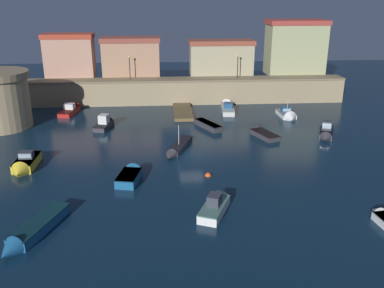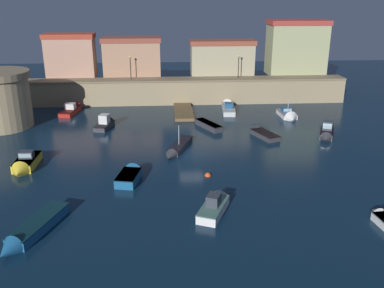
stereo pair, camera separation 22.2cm
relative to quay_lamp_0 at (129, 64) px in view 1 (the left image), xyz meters
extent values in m
plane|color=#0C2338|center=(7.66, -21.88, -6.07)|extent=(122.46, 122.46, 0.00)
cube|color=#9E8966|center=(7.66, 0.00, -4.31)|extent=(49.19, 2.93, 3.52)
cube|color=#817053|center=(7.66, 0.00, -2.43)|extent=(49.19, 3.23, 0.24)
cube|color=tan|center=(-9.23, 3.13, 0.41)|extent=(7.26, 3.33, 5.93)
cube|color=#B53F2A|center=(-9.23, 3.13, 3.73)|extent=(7.55, 3.46, 0.70)
cube|color=tan|center=(0.06, 3.52, 0.10)|extent=(8.68, 4.11, 5.30)
cube|color=brown|center=(0.06, 3.52, 3.10)|extent=(9.02, 4.28, 0.70)
cube|color=tan|center=(14.03, 3.26, -0.15)|extent=(9.70, 3.60, 4.79)
cube|color=brown|center=(14.03, 3.26, 2.59)|extent=(10.09, 3.74, 0.70)
cube|color=tan|center=(25.89, 3.89, 1.31)|extent=(8.86, 4.85, 7.71)
cube|color=#AA3C34|center=(25.89, 3.89, 5.51)|extent=(9.21, 5.05, 0.70)
cube|color=brown|center=(7.52, -5.65, -5.87)|extent=(2.56, 8.37, 0.40)
cylinder|color=#4A3B24|center=(8.67, -3.56, -5.72)|extent=(0.20, 0.20, 0.70)
cylinder|color=#4A3B24|center=(8.67, -7.74, -5.72)|extent=(0.20, 0.20, 0.70)
cylinder|color=black|center=(0.00, 0.00, -0.73)|extent=(0.12, 0.12, 3.17)
sphere|color=#F9D172|center=(0.00, 0.00, 1.01)|extent=(0.32, 0.32, 0.32)
cylinder|color=black|center=(16.08, 0.00, -0.74)|extent=(0.12, 0.12, 3.14)
sphere|color=#F9D172|center=(16.08, 0.00, 0.98)|extent=(0.32, 0.32, 0.32)
cube|color=#333338|center=(-2.66, -12.03, -5.76)|extent=(2.29, 3.84, 0.61)
cone|color=#333338|center=(-2.12, -9.85, -5.76)|extent=(1.60, 1.31, 1.40)
cube|color=black|center=(-2.66, -12.03, -5.50)|extent=(2.33, 3.91, 0.08)
cube|color=silver|center=(-2.60, -11.80, -4.91)|extent=(1.35, 1.45, 1.09)
cube|color=#99B7C6|center=(-2.45, -11.20, -4.86)|extent=(0.97, 0.29, 0.66)
cone|color=white|center=(20.80, -35.39, -5.74)|extent=(1.24, 1.01, 1.16)
cube|color=silver|center=(13.93, -5.28, -5.69)|extent=(2.11, 5.78, 0.75)
cone|color=silver|center=(14.24, -1.82, -5.69)|extent=(1.65, 1.53, 1.53)
cube|color=#4B7B70|center=(13.93, -5.28, -5.36)|extent=(2.15, 5.89, 0.08)
cube|color=navy|center=(13.87, -5.96, -4.98)|extent=(1.18, 1.39, 0.66)
cube|color=gold|center=(-8.59, -23.68, -5.65)|extent=(1.83, 4.06, 0.84)
cone|color=gold|center=(-8.59, -26.22, -5.65)|extent=(1.73, 1.14, 1.73)
cube|color=#506716|center=(-8.59, -23.68, -5.27)|extent=(1.87, 4.14, 0.08)
cube|color=#333842|center=(-8.59, -23.62, -4.89)|extent=(1.31, 0.91, 0.68)
cube|color=#99B7C6|center=(-8.59, -24.07, -4.86)|extent=(1.18, 0.06, 0.41)
cube|color=white|center=(8.53, -34.26, -5.69)|extent=(2.94, 4.21, 0.75)
cone|color=white|center=(9.50, -31.99, -5.69)|extent=(1.76, 1.58, 1.44)
cube|color=slate|center=(8.53, -34.26, -5.35)|extent=(3.00, 4.30, 0.08)
cube|color=#333842|center=(8.55, -34.22, -4.89)|extent=(1.33, 1.47, 0.84)
cube|color=#99B7C6|center=(8.79, -33.66, -4.85)|extent=(0.79, 0.38, 0.50)
cube|color=#195689|center=(-4.20, -35.63, -5.69)|extent=(3.31, 5.87, 0.76)
cone|color=#195689|center=(-5.34, -38.93, -5.69)|extent=(1.85, 1.80, 1.47)
cube|color=#0C2E37|center=(-4.20, -35.63, -5.35)|extent=(3.38, 5.99, 0.08)
cube|color=#333338|center=(6.53, -19.65, -5.79)|extent=(3.02, 5.53, 0.56)
cone|color=#333338|center=(5.38, -22.81, -5.79)|extent=(1.59, 1.72, 1.18)
cube|color=black|center=(6.53, -19.65, -5.55)|extent=(3.08, 5.64, 0.08)
cylinder|color=#B2B2B7|center=(6.39, -20.02, -4.44)|extent=(0.08, 0.08, 2.15)
cube|color=#333338|center=(23.94, -16.75, -5.73)|extent=(2.59, 3.61, 0.67)
cone|color=#333338|center=(23.14, -18.66, -5.73)|extent=(1.60, 1.38, 1.34)
cube|color=black|center=(23.94, -16.75, -5.44)|extent=(2.64, 3.68, 0.08)
cube|color=#333842|center=(24.06, -16.46, -4.87)|extent=(1.34, 1.23, 1.06)
cube|color=#99B7C6|center=(23.89, -16.86, -4.82)|extent=(0.92, 0.43, 0.64)
cube|color=white|center=(21.51, -8.27, -5.75)|extent=(2.00, 3.67, 0.64)
cone|color=white|center=(21.60, -10.52, -5.75)|extent=(1.80, 1.08, 1.76)
cube|color=gray|center=(21.51, -8.27, -5.47)|extent=(2.04, 3.74, 0.08)
cube|color=navy|center=(21.50, -8.03, -5.14)|extent=(1.28, 1.12, 0.59)
cube|color=#99B7C6|center=(21.52, -8.56, -5.11)|extent=(1.12, 0.11, 0.35)
cylinder|color=#B2B2B7|center=(21.53, -8.67, -4.54)|extent=(0.08, 0.08, 1.78)
cube|color=#333338|center=(16.57, -16.78, -5.76)|extent=(2.88, 4.18, 0.61)
cone|color=#333338|center=(15.65, -14.52, -5.76)|extent=(1.76, 1.56, 1.46)
cube|color=black|center=(16.57, -16.78, -5.49)|extent=(2.94, 4.26, 0.08)
cube|color=#195689|center=(1.60, -28.09, -5.66)|extent=(2.30, 3.48, 0.82)
cone|color=#195689|center=(2.00, -26.13, -5.66)|extent=(1.76, 1.20, 1.61)
cube|color=#092D41|center=(1.60, -28.09, -5.29)|extent=(2.35, 3.55, 0.08)
cube|color=red|center=(-8.30, -4.85, -5.76)|extent=(2.31, 4.97, 0.62)
cone|color=red|center=(-7.86, -1.86, -5.76)|extent=(1.73, 1.55, 1.55)
cube|color=#62120D|center=(-8.30, -4.85, -5.48)|extent=(2.36, 5.07, 0.08)
cube|color=silver|center=(-8.28, -4.68, -5.06)|extent=(1.54, 1.30, 0.77)
cube|color=#333338|center=(10.33, -12.75, -5.71)|extent=(3.09, 4.64, 0.72)
cone|color=#333338|center=(9.02, -10.15, -5.71)|extent=(1.55, 1.64, 1.08)
cube|color=black|center=(10.33, -12.75, -5.39)|extent=(3.15, 4.74, 0.08)
sphere|color=#EA4C19|center=(8.82, -27.17, -6.07)|extent=(0.61, 0.61, 0.61)
camera|label=1|loc=(4.85, -62.77, 10.10)|focal=39.49mm
camera|label=2|loc=(5.07, -62.79, 10.10)|focal=39.49mm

